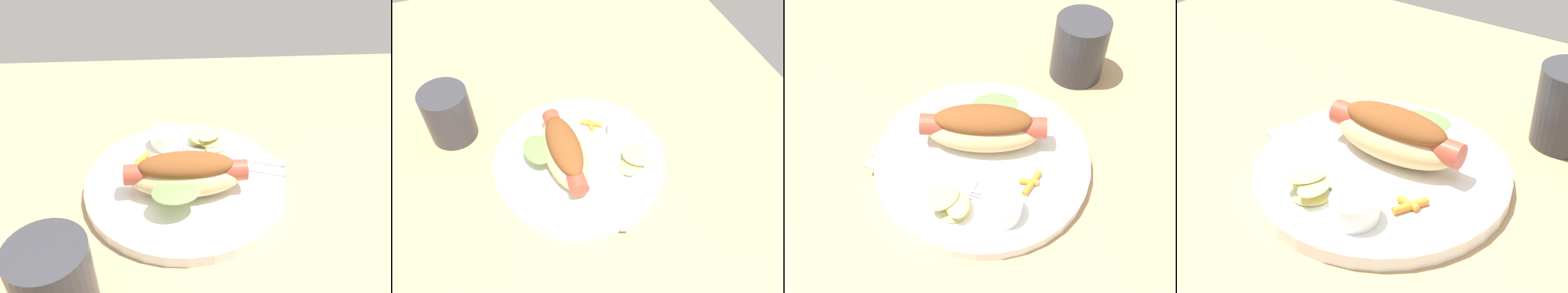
% 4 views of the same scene
% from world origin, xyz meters
% --- Properties ---
extents(ground_plane, '(1.20, 0.90, 0.02)m').
position_xyz_m(ground_plane, '(0.00, 0.00, -0.01)').
color(ground_plane, tan).
extents(plate, '(0.27, 0.27, 0.02)m').
position_xyz_m(plate, '(-0.01, 0.01, 0.01)').
color(plate, white).
rests_on(plate, ground_plane).
extents(hot_dog, '(0.16, 0.10, 0.06)m').
position_xyz_m(hot_dog, '(-0.01, -0.02, 0.04)').
color(hot_dog, '#DBB77A').
rests_on(hot_dog, plate).
extents(sauce_ramekin, '(0.05, 0.05, 0.02)m').
position_xyz_m(sauce_ramekin, '(-0.03, 0.09, 0.03)').
color(sauce_ramekin, white).
rests_on(sauce_ramekin, plate).
extents(fork, '(0.17, 0.06, 0.00)m').
position_xyz_m(fork, '(0.06, 0.05, 0.02)').
color(fork, silver).
rests_on(fork, plate).
extents(knife, '(0.14, 0.06, 0.00)m').
position_xyz_m(knife, '(0.07, 0.03, 0.02)').
color(knife, silver).
rests_on(knife, plate).
extents(chips_pile, '(0.07, 0.06, 0.02)m').
position_xyz_m(chips_pile, '(0.03, 0.08, 0.03)').
color(chips_pile, '#DCCE72').
rests_on(chips_pile, plate).
extents(carrot_garnish, '(0.03, 0.04, 0.01)m').
position_xyz_m(carrot_garnish, '(-0.07, 0.05, 0.02)').
color(carrot_garnish, orange).
rests_on(carrot_garnish, plate).
extents(drinking_cup, '(0.08, 0.08, 0.10)m').
position_xyz_m(drinking_cup, '(-0.14, -0.17, 0.05)').
color(drinking_cup, '#333338').
rests_on(drinking_cup, ground_plane).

